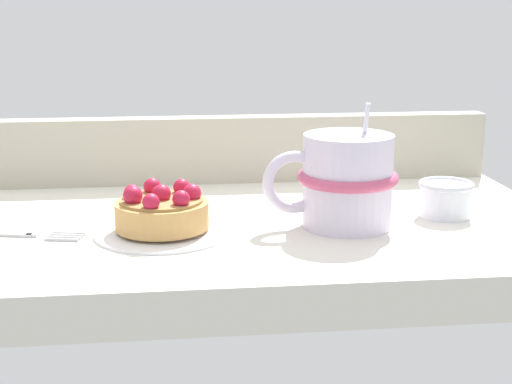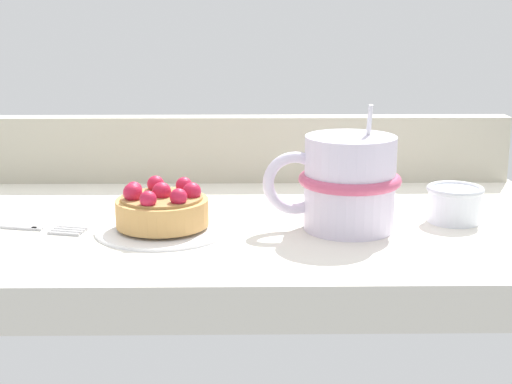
{
  "view_description": "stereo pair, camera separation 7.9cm",
  "coord_description": "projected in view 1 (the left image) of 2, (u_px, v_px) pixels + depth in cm",
  "views": [
    {
      "loc": [
        -5.03,
        -79.8,
        23.2
      ],
      "look_at": [
        3.9,
        -3.9,
        4.09
      ],
      "focal_mm": 53.5,
      "sensor_mm": 36.0,
      "label": 1
    },
    {
      "loc": [
        2.82,
        -80.32,
        23.2
      ],
      "look_at": [
        3.9,
        -3.9,
        4.09
      ],
      "focal_mm": 53.5,
      "sensor_mm": 36.0,
      "label": 2
    }
  ],
  "objects": [
    {
      "name": "sugar_bowl",
      "position": [
        446.0,
        198.0,
        0.84
      ],
      "size": [
        6.13,
        6.13,
        3.95
      ],
      "color": "silver",
      "rests_on": "ground_plane"
    },
    {
      "name": "ground_plane",
      "position": [
        217.0,
        240.0,
        0.84
      ],
      "size": [
        76.31,
        40.66,
        4.34
      ],
      "primitive_type": "cube",
      "color": "silver"
    },
    {
      "name": "raspberry_tart",
      "position": [
        162.0,
        210.0,
        0.78
      ],
      "size": [
        9.6,
        9.6,
        4.68
      ],
      "color": "tan",
      "rests_on": "dessert_plate"
    },
    {
      "name": "coffee_mug",
      "position": [
        345.0,
        180.0,
        0.8
      ],
      "size": [
        14.37,
        10.67,
        13.09
      ],
      "color": "silver",
      "rests_on": "ground_plane"
    },
    {
      "name": "window_rail_back",
      "position": [
        206.0,
        150.0,
        1.0
      ],
      "size": [
        74.78,
        3.12,
        8.64
      ],
      "primitive_type": "cube",
      "color": "#B2AD99",
      "rests_on": "ground_plane"
    },
    {
      "name": "dessert_plate",
      "position": [
        163.0,
        231.0,
        0.78
      ],
      "size": [
        14.0,
        14.0,
        0.68
      ],
      "color": "white",
      "rests_on": "ground_plane"
    }
  ]
}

